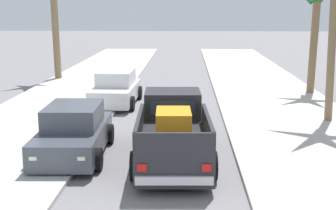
# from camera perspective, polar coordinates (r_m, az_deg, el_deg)

# --- Properties ---
(sidewalk_left) EXTENTS (5.30, 60.00, 0.12)m
(sidewalk_left) POSITION_cam_1_polar(r_m,az_deg,el_deg) (19.66, -14.41, -1.25)
(sidewalk_left) COLOR beige
(sidewalk_left) RESTS_ON ground
(sidewalk_right) EXTENTS (5.30, 60.00, 0.12)m
(sidewalk_right) POSITION_cam_1_polar(r_m,az_deg,el_deg) (19.28, 14.50, -1.50)
(sidewalk_right) COLOR beige
(sidewalk_right) RESTS_ON ground
(curb_left) EXTENTS (0.16, 60.00, 0.10)m
(curb_left) POSITION_cam_1_polar(r_m,az_deg,el_deg) (19.34, -10.85, -1.33)
(curb_left) COLOR silver
(curb_left) RESTS_ON ground
(curb_right) EXTENTS (0.16, 60.00, 0.10)m
(curb_right) POSITION_cam_1_polar(r_m,az_deg,el_deg) (19.06, 10.82, -1.52)
(curb_right) COLOR silver
(curb_right) RESTS_ON ground
(pickup_truck) EXTENTS (2.36, 5.28, 1.80)m
(pickup_truck) POSITION_cam_1_polar(r_m,az_deg,el_deg) (13.54, 0.61, -3.46)
(pickup_truck) COLOR #28282D
(pickup_truck) RESTS_ON ground
(car_left_near) EXTENTS (2.13, 4.31, 1.54)m
(car_left_near) POSITION_cam_1_polar(r_m,az_deg,el_deg) (14.30, -11.34, -3.28)
(car_left_near) COLOR #474C56
(car_left_near) RESTS_ON ground
(car_left_mid) EXTENTS (2.11, 4.30, 1.54)m
(car_left_mid) POSITION_cam_1_polar(r_m,az_deg,el_deg) (21.53, -6.32, 1.95)
(car_left_mid) COLOR silver
(car_left_mid) RESTS_ON ground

